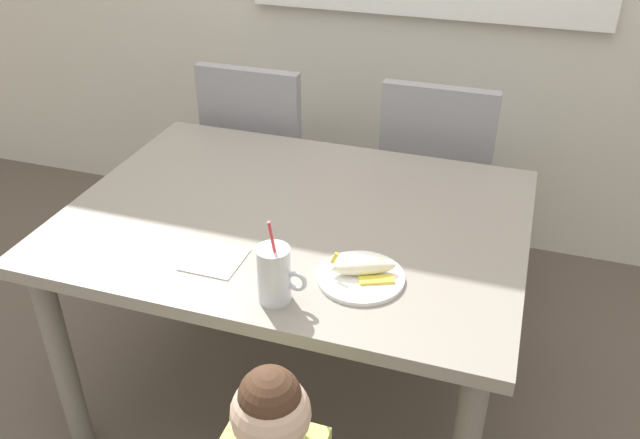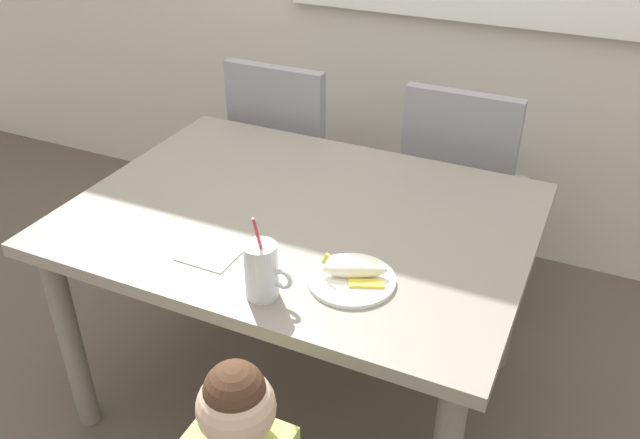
% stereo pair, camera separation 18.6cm
% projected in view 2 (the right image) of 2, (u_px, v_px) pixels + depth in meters
% --- Properties ---
extents(ground_plane, '(24.00, 24.00, 0.00)m').
position_uv_depth(ground_plane, '(304.00, 389.00, 2.40)').
color(ground_plane, brown).
extents(dining_table, '(1.37, 1.03, 0.75)m').
position_uv_depth(dining_table, '(301.00, 238.00, 2.06)').
color(dining_table, gray).
rests_on(dining_table, ground).
extents(dining_chair_left, '(0.44, 0.44, 0.96)m').
position_uv_depth(dining_chair_left, '(290.00, 154.00, 2.83)').
color(dining_chair_left, gray).
rests_on(dining_chair_left, ground).
extents(dining_chair_right, '(0.44, 0.44, 0.96)m').
position_uv_depth(dining_chair_right, '(460.00, 184.00, 2.59)').
color(dining_chair_right, gray).
rests_on(dining_chair_right, ground).
extents(milk_cup, '(0.13, 0.08, 0.25)m').
position_uv_depth(milk_cup, '(262.00, 274.00, 1.63)').
color(milk_cup, silver).
rests_on(milk_cup, dining_table).
extents(snack_plate, '(0.23, 0.23, 0.01)m').
position_uv_depth(snack_plate, '(351.00, 280.00, 1.71)').
color(snack_plate, white).
rests_on(snack_plate, dining_table).
extents(peeled_banana, '(0.18, 0.13, 0.07)m').
position_uv_depth(peeled_banana, '(355.00, 270.00, 1.70)').
color(peeled_banana, '#F4EAC6').
rests_on(peeled_banana, snack_plate).
extents(paper_napkin, '(0.15, 0.15, 0.00)m').
position_uv_depth(paper_napkin, '(212.00, 252.00, 1.82)').
color(paper_napkin, white).
rests_on(paper_napkin, dining_table).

